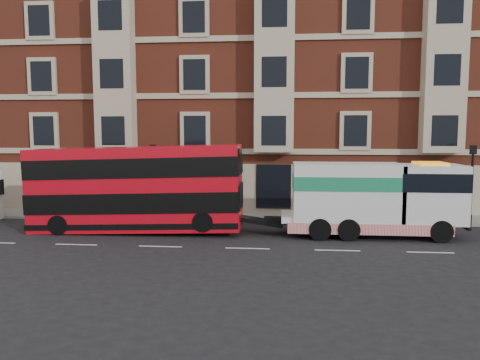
# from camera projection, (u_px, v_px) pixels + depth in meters

# --- Properties ---
(ground) EXTENTS (120.00, 120.00, 0.00)m
(ground) POSITION_uv_depth(u_px,v_px,m) (247.00, 248.00, 21.05)
(ground) COLOR black
(ground) RESTS_ON ground
(sidewalk) EXTENTS (90.00, 3.00, 0.15)m
(sidewalk) POSITION_uv_depth(u_px,v_px,m) (256.00, 217.00, 28.48)
(sidewalk) COLOR slate
(sidewalk) RESTS_ON ground
(victorian_terrace) EXTENTS (45.00, 12.00, 20.40)m
(victorian_terrace) POSITION_uv_depth(u_px,v_px,m) (269.00, 67.00, 34.83)
(victorian_terrace) COLOR brown
(victorian_terrace) RESTS_ON ground
(lamp_post_west) EXTENTS (0.35, 0.15, 4.35)m
(lamp_post_west) POSITION_uv_depth(u_px,v_px,m) (154.00, 176.00, 27.45)
(lamp_post_west) COLOR black
(lamp_post_west) RESTS_ON sidewalk
(lamp_post_east) EXTENTS (0.35, 0.15, 4.35)m
(lamp_post_east) POSITION_uv_depth(u_px,v_px,m) (472.00, 178.00, 25.85)
(lamp_post_east) COLOR black
(lamp_post_east) RESTS_ON sidewalk
(double_decker_bus) EXTENTS (11.01, 2.53, 4.46)m
(double_decker_bus) POSITION_uv_depth(u_px,v_px,m) (136.00, 187.00, 24.37)
(double_decker_bus) COLOR red
(double_decker_bus) RESTS_ON ground
(tow_truck) EXTENTS (8.81, 2.60, 3.67)m
(tow_truck) POSITION_uv_depth(u_px,v_px,m) (371.00, 198.00, 23.34)
(tow_truck) COLOR white
(tow_truck) RESTS_ON ground
(pedestrian) EXTENTS (0.71, 0.54, 1.76)m
(pedestrian) POSITION_uv_depth(u_px,v_px,m) (138.00, 203.00, 27.66)
(pedestrian) COLOR #1C2838
(pedestrian) RESTS_ON sidewalk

